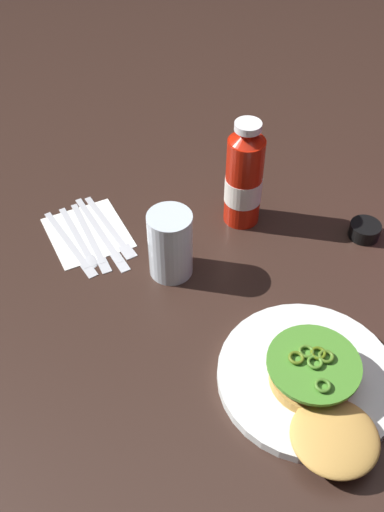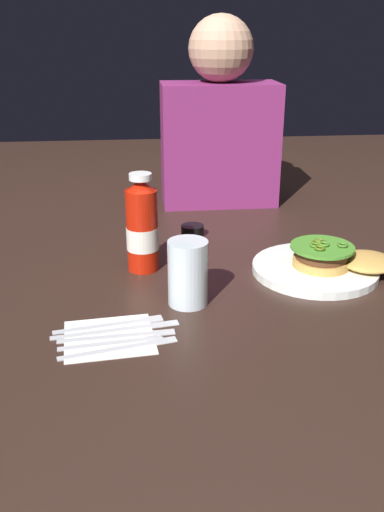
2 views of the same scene
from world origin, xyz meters
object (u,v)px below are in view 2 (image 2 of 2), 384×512
at_px(napkin, 109,337).
at_px(table_knife, 124,334).
at_px(diner_person, 220,123).
at_px(spoon_utensil, 127,340).
at_px(condiment_cup, 192,231).
at_px(water_glass, 188,273).
at_px(butter_knife, 124,327).
at_px(fork_utensil, 118,322).
at_px(ketchup_bottle, 142,228).
at_px(burger_sandwich, 339,258).
at_px(dinner_plate, 315,269).
at_px(steak_knife, 126,345).

height_order(napkin, table_knife, table_knife).
bearing_deg(diner_person, spoon_utensil, -109.00).
bearing_deg(napkin, condiment_cup, 68.16).
xyz_separation_m(water_glass, butter_knife, (-0.12, -0.09, -0.06)).
relative_size(condiment_cup, napkin, 0.38).
height_order(butter_knife, fork_utensil, same).
bearing_deg(condiment_cup, water_glass, -97.19).
xyz_separation_m(ketchup_bottle, diner_person, (0.23, 0.48, 0.14)).
distance_m(burger_sandwich, fork_utensil, 0.49).
relative_size(ketchup_bottle, water_glass, 1.68).
bearing_deg(water_glass, burger_sandwich, 17.35).
relative_size(condiment_cup, spoon_utensil, 0.32).
distance_m(ketchup_bottle, napkin, 0.31).
height_order(ketchup_bottle, condiment_cup, ketchup_bottle).
height_order(dinner_plate, water_glass, water_glass).
xyz_separation_m(burger_sandwich, table_knife, (-0.45, -0.22, -0.03)).
distance_m(napkin, steak_knife, 0.05).
xyz_separation_m(burger_sandwich, diner_person, (-0.18, 0.54, 0.20)).
relative_size(condiment_cup, diner_person, 0.11).
bearing_deg(burger_sandwich, ketchup_bottle, 170.67).
bearing_deg(butter_knife, condiment_cup, 69.83).
distance_m(burger_sandwich, water_glass, 0.35).
xyz_separation_m(ketchup_bottle, butter_knife, (-0.04, -0.26, -0.09)).
height_order(napkin, fork_utensil, fork_utensil).
relative_size(water_glass, diner_person, 0.24).
xyz_separation_m(steak_knife, spoon_utensil, (0.00, 0.02, 0.00)).
bearing_deg(diner_person, table_knife, -109.73).
xyz_separation_m(water_glass, condiment_cup, (0.05, 0.36, -0.05)).
relative_size(butter_knife, fork_utensil, 1.15).
xyz_separation_m(water_glass, table_knife, (-0.12, -0.11, -0.06)).
bearing_deg(ketchup_bottle, butter_knife, -98.64).
height_order(condiment_cup, steak_knife, condiment_cup).
bearing_deg(butter_knife, steak_knife, -86.27).
distance_m(water_glass, steak_knife, 0.20).
xyz_separation_m(condiment_cup, diner_person, (0.11, 0.28, 0.22)).
bearing_deg(water_glass, steak_knife, -127.88).
distance_m(water_glass, spoon_utensil, 0.19).
distance_m(water_glass, condiment_cup, 0.37).
distance_m(napkin, fork_utensil, 0.05).
distance_m(dinner_plate, table_knife, 0.46).
xyz_separation_m(table_knife, diner_person, (0.27, 0.76, 0.23)).
xyz_separation_m(condiment_cup, steak_knife, (-0.16, -0.51, -0.01)).
distance_m(ketchup_bottle, condiment_cup, 0.24).
height_order(dinner_plate, butter_knife, dinner_plate).
xyz_separation_m(spoon_utensil, fork_utensil, (-0.02, 0.06, 0.00)).
distance_m(condiment_cup, napkin, 0.52).
bearing_deg(steak_knife, dinner_plate, 33.28).
xyz_separation_m(dinner_plate, steak_knife, (-0.40, -0.26, -0.00)).
height_order(table_knife, diner_person, diner_person).
xyz_separation_m(steak_knife, table_knife, (-0.00, 0.04, 0.00)).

